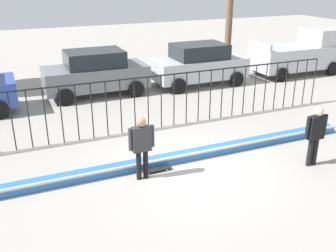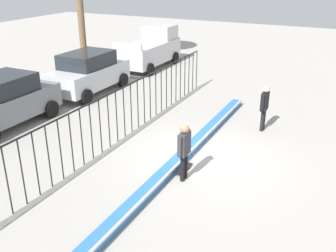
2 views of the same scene
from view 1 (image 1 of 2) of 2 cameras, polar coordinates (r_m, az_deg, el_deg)
ground_plane at (r=10.53m, az=2.95°, el=-6.21°), size 60.00×60.00×0.00m
bowl_coping_ledge at (r=10.86m, az=1.84°, el=-4.55°), size 11.00×0.40×0.27m
perimeter_fence at (r=12.66m, az=-2.97°, el=4.26°), size 14.04×0.04×1.83m
skateboarder at (r=9.60m, az=-3.92°, el=-2.43°), size 0.68×0.25×1.68m
skateboard at (r=10.32m, az=-1.69°, el=-6.44°), size 0.80×0.20×0.07m
camera_operator at (r=10.98m, az=20.96°, el=-0.66°), size 0.68×0.26×1.69m
parked_car_gray at (r=16.75m, az=-10.67°, el=7.77°), size 4.30×2.12×1.90m
parked_car_silver at (r=18.07m, az=4.59°, el=9.11°), size 4.30×2.12×1.90m
pickup_truck at (r=21.14m, az=18.92°, el=10.07°), size 4.70×2.12×2.24m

